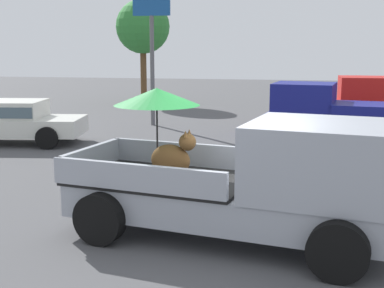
{
  "coord_description": "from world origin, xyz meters",
  "views": [
    {
      "loc": [
        0.91,
        -7.83,
        2.97
      ],
      "look_at": [
        -0.99,
        1.99,
        1.1
      ],
      "focal_mm": 49.14,
      "sensor_mm": 36.0,
      "label": 1
    }
  ],
  "objects_px": {
    "pickup_truck_main": "(256,179)",
    "parked_sedan_near": "(11,120)",
    "motel_sign": "(152,31)",
    "pickup_truck_red": "(335,113)"
  },
  "relations": [
    {
      "from": "parked_sedan_near",
      "to": "motel_sign",
      "type": "relative_size",
      "value": 0.91
    },
    {
      "from": "pickup_truck_main",
      "to": "motel_sign",
      "type": "distance_m",
      "value": 12.66
    },
    {
      "from": "pickup_truck_main",
      "to": "parked_sedan_near",
      "type": "distance_m",
      "value": 10.58
    },
    {
      "from": "pickup_truck_main",
      "to": "parked_sedan_near",
      "type": "bearing_deg",
      "value": 149.95
    },
    {
      "from": "motel_sign",
      "to": "pickup_truck_main",
      "type": "bearing_deg",
      "value": -67.62
    },
    {
      "from": "parked_sedan_near",
      "to": "motel_sign",
      "type": "xyz_separation_m",
      "value": [
        3.29,
        4.56,
        2.77
      ]
    },
    {
      "from": "pickup_truck_main",
      "to": "parked_sedan_near",
      "type": "xyz_separation_m",
      "value": [
        -8.01,
        6.92,
        -0.24
      ]
    },
    {
      "from": "pickup_truck_red",
      "to": "motel_sign",
      "type": "height_order",
      "value": "motel_sign"
    },
    {
      "from": "pickup_truck_main",
      "to": "motel_sign",
      "type": "xyz_separation_m",
      "value": [
        -4.72,
        11.47,
        2.52
      ]
    },
    {
      "from": "parked_sedan_near",
      "to": "motel_sign",
      "type": "height_order",
      "value": "motel_sign"
    }
  ]
}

